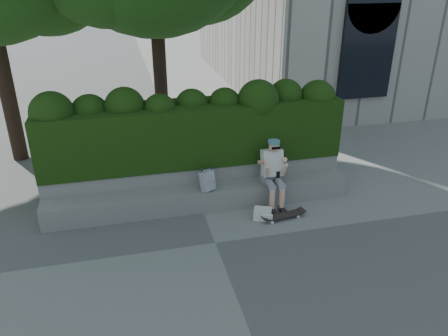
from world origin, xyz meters
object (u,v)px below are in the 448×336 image
object	(u,v)px
person	(273,171)
backpack_plaid	(207,181)
skateboard	(283,215)
backpack_ground	(263,214)

from	to	relation	value
person	backpack_plaid	size ratio (longest dim) A/B	3.50
skateboard	person	bearing A→B (deg)	85.59
person	backpack_plaid	distance (m)	1.30
skateboard	backpack_plaid	bearing A→B (deg)	145.24
backpack_plaid	backpack_ground	bearing A→B (deg)	-59.10
person	skateboard	world-z (taller)	person
skateboard	backpack_plaid	size ratio (longest dim) A/B	2.07
backpack_ground	skateboard	bearing A→B (deg)	9.21
person	backpack_ground	bearing A→B (deg)	-125.35
backpack_ground	person	bearing A→B (deg)	77.84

